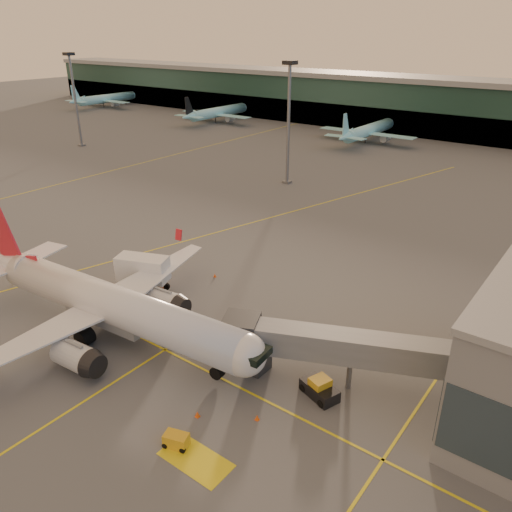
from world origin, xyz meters
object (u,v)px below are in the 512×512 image
Objects in this scene: main_airplane at (107,304)px; catering_truck at (144,273)px; pushback_tug at (319,389)px; gpu_cart at (176,441)px.

main_airplane is 10.21m from catering_truck.
pushback_tug is (23.83, 5.23, -3.25)m from main_airplane.
main_airplane reaches higher than catering_truck.
catering_truck is (-4.57, 9.06, -1.14)m from main_airplane.
pushback_tug is at bearing -29.34° from catering_truck.
main_airplane is 19.35m from gpu_cart.
pushback_tug is (6.24, 12.50, 0.20)m from gpu_cart.
main_airplane reaches higher than pushback_tug.
gpu_cart is (22.16, -16.33, -2.30)m from catering_truck.
catering_truck is 27.62m from gpu_cart.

